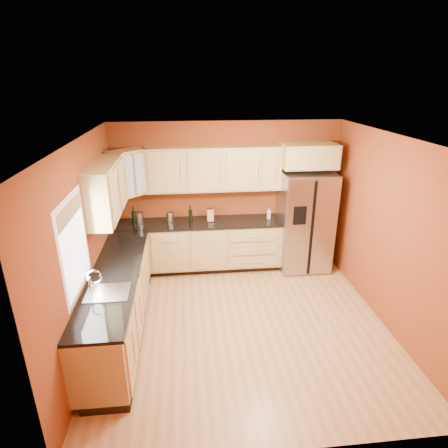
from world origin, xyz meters
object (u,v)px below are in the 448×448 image
Objects in this scene: wine_bottle_a at (134,216)px; refrigerator at (304,221)px; canister_left at (139,218)px; knife_block at (210,215)px; soap_dispenser at (269,214)px.

refrigerator is at bearing -1.27° from wine_bottle_a.
wine_bottle_a is (-2.98, 0.07, 0.19)m from refrigerator.
canister_left is (-2.89, 0.08, 0.14)m from refrigerator.
refrigerator is at bearing -1.57° from canister_left.
canister_left is at bearing 171.66° from knife_block.
wine_bottle_a reaches higher than canister_left.
wine_bottle_a is at bearing -179.20° from soap_dispenser.
wine_bottle_a is 1.69× the size of soap_dispenser.
knife_block reaches higher than soap_dispenser.
refrigerator is at bearing -12.66° from knife_block.
wine_bottle_a reaches higher than knife_block.
soap_dispenser is (1.05, -0.00, -0.01)m from knife_block.
knife_block is at bearing 1.46° from wine_bottle_a.
canister_left is at bearing -179.51° from soap_dispenser.
wine_bottle_a is 1.31m from knife_block.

